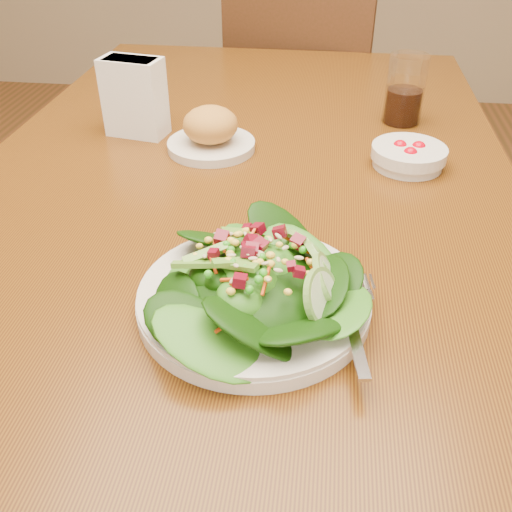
% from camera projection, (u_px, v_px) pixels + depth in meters
% --- Properties ---
extents(ground_plane, '(5.00, 5.00, 0.00)m').
position_uv_depth(ground_plane, '(247.00, 442.00, 1.40)').
color(ground_plane, '#975427').
extents(dining_table, '(0.90, 1.40, 0.75)m').
position_uv_depth(dining_table, '(244.00, 215.00, 1.02)').
color(dining_table, '#63380B').
rests_on(dining_table, ground_plane).
extents(chair_far, '(0.52, 0.52, 0.95)m').
position_uv_depth(chair_far, '(303.00, 114.00, 1.81)').
color(chair_far, '#442213').
rests_on(chair_far, ground_plane).
extents(salad_plate, '(0.27, 0.27, 0.08)m').
position_uv_depth(salad_plate, '(262.00, 288.00, 0.64)').
color(salad_plate, silver).
rests_on(salad_plate, dining_table).
extents(bread_plate, '(0.15, 0.15, 0.08)m').
position_uv_depth(bread_plate, '(211.00, 133.00, 0.99)').
color(bread_plate, silver).
rests_on(bread_plate, dining_table).
extents(tomato_bowl, '(0.12, 0.12, 0.04)m').
position_uv_depth(tomato_bowl, '(408.00, 156.00, 0.95)').
color(tomato_bowl, silver).
rests_on(tomato_bowl, dining_table).
extents(drinking_glass, '(0.07, 0.07, 0.13)m').
position_uv_depth(drinking_glass, '(405.00, 94.00, 1.08)').
color(drinking_glass, silver).
rests_on(drinking_glass, dining_table).
extents(napkin_holder, '(0.12, 0.08, 0.14)m').
position_uv_depth(napkin_holder, '(134.00, 95.00, 1.03)').
color(napkin_holder, white).
rests_on(napkin_holder, dining_table).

